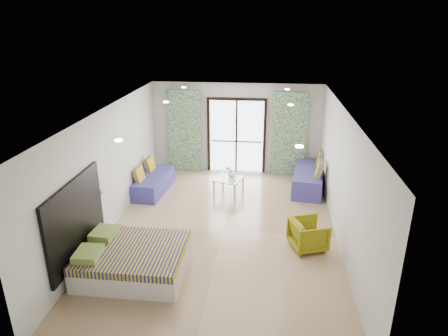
# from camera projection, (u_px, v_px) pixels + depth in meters

# --- Properties ---
(floor) EXTENTS (5.00, 7.50, 0.01)m
(floor) POSITION_uv_depth(u_px,v_px,m) (222.00, 231.00, 8.92)
(floor) COLOR #967959
(floor) RESTS_ON ground
(ceiling) EXTENTS (5.00, 7.50, 0.01)m
(ceiling) POSITION_uv_depth(u_px,v_px,m) (222.00, 112.00, 7.96)
(ceiling) COLOR silver
(ceiling) RESTS_ON ground
(wall_back) EXTENTS (5.00, 0.01, 2.70)m
(wall_back) POSITION_uv_depth(u_px,v_px,m) (237.00, 128.00, 11.92)
(wall_back) COLOR silver
(wall_back) RESTS_ON ground
(wall_front) EXTENTS (5.00, 0.01, 2.70)m
(wall_front) POSITION_uv_depth(u_px,v_px,m) (187.00, 286.00, 4.96)
(wall_front) COLOR silver
(wall_front) RESTS_ON ground
(wall_left) EXTENTS (0.01, 7.50, 2.70)m
(wall_left) POSITION_uv_depth(u_px,v_px,m) (108.00, 170.00, 8.70)
(wall_left) COLOR silver
(wall_left) RESTS_ON ground
(wall_right) EXTENTS (0.01, 7.50, 2.70)m
(wall_right) POSITION_uv_depth(u_px,v_px,m) (343.00, 180.00, 8.18)
(wall_right) COLOR silver
(wall_right) RESTS_ON ground
(balcony_door) EXTENTS (1.76, 0.08, 2.28)m
(balcony_door) POSITION_uv_depth(u_px,v_px,m) (236.00, 132.00, 11.92)
(balcony_door) COLOR black
(balcony_door) RESTS_ON floor
(balcony_rail) EXTENTS (1.52, 0.03, 0.04)m
(balcony_rail) POSITION_uv_depth(u_px,v_px,m) (236.00, 141.00, 12.04)
(balcony_rail) COLOR #595451
(balcony_rail) RESTS_ON balcony_door
(curtain_left) EXTENTS (1.00, 0.10, 2.50)m
(curtain_left) POSITION_uv_depth(u_px,v_px,m) (185.00, 132.00, 11.95)
(curtain_left) COLOR silver
(curtain_left) RESTS_ON floor
(curtain_right) EXTENTS (1.00, 0.10, 2.50)m
(curtain_right) POSITION_uv_depth(u_px,v_px,m) (289.00, 135.00, 11.63)
(curtain_right) COLOR silver
(curtain_right) RESTS_ON floor
(downlight_a) EXTENTS (0.12, 0.12, 0.02)m
(downlight_a) POSITION_uv_depth(u_px,v_px,m) (119.00, 140.00, 6.26)
(downlight_a) COLOR #FFE0B2
(downlight_a) RESTS_ON ceiling
(downlight_b) EXTENTS (0.12, 0.12, 0.02)m
(downlight_b) POSITION_uv_depth(u_px,v_px,m) (299.00, 146.00, 5.96)
(downlight_b) COLOR #FFE0B2
(downlight_b) RESTS_ON ceiling
(downlight_c) EXTENTS (0.12, 0.12, 0.02)m
(downlight_c) POSITION_uv_depth(u_px,v_px,m) (166.00, 102.00, 9.04)
(downlight_c) COLOR #FFE0B2
(downlight_c) RESTS_ON ceiling
(downlight_d) EXTENTS (0.12, 0.12, 0.02)m
(downlight_d) POSITION_uv_depth(u_px,v_px,m) (291.00, 105.00, 8.75)
(downlight_d) COLOR #FFE0B2
(downlight_d) RESTS_ON ceiling
(downlight_e) EXTENTS (0.12, 0.12, 0.02)m
(downlight_e) POSITION_uv_depth(u_px,v_px,m) (184.00, 87.00, 10.90)
(downlight_e) COLOR #FFE0B2
(downlight_e) RESTS_ON ceiling
(downlight_f) EXTENTS (0.12, 0.12, 0.02)m
(downlight_f) POSITION_uv_depth(u_px,v_px,m) (287.00, 89.00, 10.61)
(downlight_f) COLOR #FFE0B2
(downlight_f) RESTS_ON ceiling
(headboard) EXTENTS (0.06, 2.10, 1.50)m
(headboard) POSITION_uv_depth(u_px,v_px,m) (76.00, 220.00, 7.20)
(headboard) COLOR black
(headboard) RESTS_ON floor
(switch_plate) EXTENTS (0.02, 0.10, 0.10)m
(switch_plate) POSITION_uv_depth(u_px,v_px,m) (103.00, 191.00, 8.36)
(switch_plate) COLOR silver
(switch_plate) RESTS_ON wall_left
(bed) EXTENTS (1.89, 1.54, 0.65)m
(bed) POSITION_uv_depth(u_px,v_px,m) (132.00, 260.00, 7.38)
(bed) COLOR silver
(bed) RESTS_ON floor
(daybed_left) EXTENTS (0.79, 1.74, 0.84)m
(daybed_left) POSITION_uv_depth(u_px,v_px,m) (153.00, 182.00, 10.84)
(daybed_left) COLOR #3E3A8B
(daybed_left) RESTS_ON floor
(daybed_right) EXTENTS (1.03, 2.06, 0.97)m
(daybed_right) POSITION_uv_depth(u_px,v_px,m) (309.00, 178.00, 11.04)
(daybed_right) COLOR #3E3A8B
(daybed_right) RESTS_ON floor
(coffee_table) EXTENTS (0.86, 0.86, 0.79)m
(coffee_table) POSITION_uv_depth(u_px,v_px,m) (229.00, 180.00, 10.64)
(coffee_table) COLOR silver
(coffee_table) RESTS_ON floor
(vase) EXTENTS (0.23, 0.24, 0.21)m
(vase) POSITION_uv_depth(u_px,v_px,m) (232.00, 174.00, 10.62)
(vase) COLOR white
(vase) RESTS_ON coffee_table
(armchair) EXTENTS (0.82, 0.84, 0.69)m
(armchair) POSITION_uv_depth(u_px,v_px,m) (308.00, 233.00, 8.14)
(armchair) COLOR olive
(armchair) RESTS_ON floor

